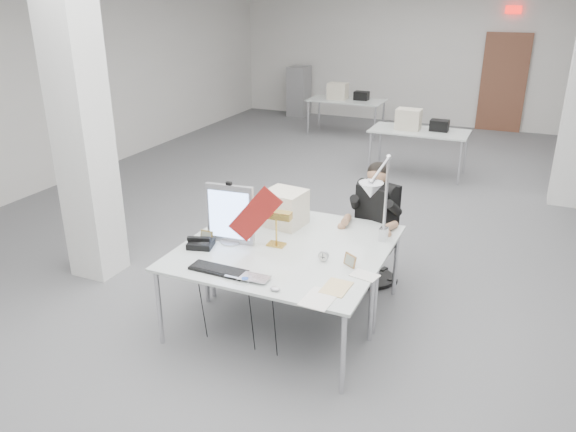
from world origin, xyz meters
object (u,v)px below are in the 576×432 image
(bankers_lamp, at_px, (276,228))
(architect_lamp, at_px, (379,200))
(office_chair, at_px, (375,235))
(desk_main, at_px, (265,268))
(monitor, at_px, (230,214))
(beige_monitor, at_px, (285,208))
(seated_person, at_px, (376,204))
(laptop, at_px, (245,280))
(desk_phone, at_px, (201,244))

(bankers_lamp, height_order, architect_lamp, architect_lamp)
(office_chair, height_order, architect_lamp, architect_lamp)
(desk_main, distance_m, monitor, 0.66)
(desk_main, bearing_deg, beige_monitor, 103.49)
(office_chair, relative_size, architect_lamp, 1.10)
(seated_person, bearing_deg, architect_lamp, -54.00)
(monitor, distance_m, bankers_lamp, 0.44)
(desk_main, xyz_separation_m, beige_monitor, (-0.22, 0.90, 0.19))
(laptop, relative_size, bankers_lamp, 1.03)
(office_chair, height_order, monitor, monitor)
(bankers_lamp, bearing_deg, architect_lamp, 13.30)
(desk_phone, relative_size, architect_lamp, 0.23)
(office_chair, bearing_deg, laptop, -88.00)
(office_chair, xyz_separation_m, laptop, (-0.59, -1.80, 0.24))
(monitor, xyz_separation_m, architect_lamp, (1.28, 0.36, 0.21))
(desk_main, bearing_deg, bankers_lamp, 101.61)
(office_chair, bearing_deg, beige_monitor, -122.63)
(laptop, bearing_deg, office_chair, 69.79)
(monitor, relative_size, architect_lamp, 0.58)
(office_chair, bearing_deg, desk_phone, -112.52)
(desk_main, bearing_deg, office_chair, 69.42)
(desk_main, distance_m, architect_lamp, 1.15)
(office_chair, xyz_separation_m, architect_lamp, (0.22, -0.81, 0.71))
(office_chair, distance_m, architect_lamp, 1.10)
(desk_main, distance_m, desk_phone, 0.71)
(monitor, xyz_separation_m, bankers_lamp, (0.41, 0.10, -0.10))
(bankers_lamp, xyz_separation_m, architect_lamp, (0.86, 0.26, 0.31))
(monitor, height_order, bankers_lamp, monitor)
(monitor, height_order, desk_phone, monitor)
(monitor, distance_m, architect_lamp, 1.34)
(bankers_lamp, distance_m, desk_phone, 0.70)
(seated_person, bearing_deg, bankers_lamp, -102.27)
(laptop, relative_size, architect_lamp, 0.37)
(bankers_lamp, bearing_deg, laptop, -88.73)
(monitor, bearing_deg, seated_person, 41.39)
(architect_lamp, bearing_deg, bankers_lamp, -167.54)
(seated_person, height_order, desk_phone, seated_person)
(desk_phone, distance_m, beige_monitor, 0.93)
(office_chair, height_order, seated_person, seated_person)
(monitor, bearing_deg, laptop, -58.24)
(desk_phone, xyz_separation_m, beige_monitor, (0.49, 0.78, 0.15))
(monitor, height_order, laptop, monitor)
(office_chair, height_order, bankers_lamp, bankers_lamp)
(desk_main, bearing_deg, monitor, 147.70)
(seated_person, xyz_separation_m, architect_lamp, (0.22, -0.76, 0.34))
(laptop, xyz_separation_m, desk_phone, (-0.68, 0.43, 0.01))
(office_chair, bearing_deg, architect_lamp, -54.94)
(monitor, distance_m, laptop, 0.83)
(seated_person, distance_m, monitor, 1.55)
(desk_main, distance_m, beige_monitor, 0.94)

